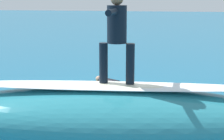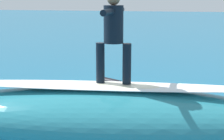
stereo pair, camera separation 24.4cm
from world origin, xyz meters
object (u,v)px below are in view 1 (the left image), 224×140
object	(u,v)px
surfer_riding	(117,31)
surfer_paddling	(112,84)
surfboard_paddling	(109,88)
surfboard_riding	(117,86)

from	to	relation	value
surfer_riding	surfer_paddling	world-z (taller)	surfer_riding
surfer_riding	surfboard_paddling	size ratio (longest dim) A/B	0.89
surfboard_riding	surfboard_paddling	world-z (taller)	surfboard_riding
surfboard_riding	surfer_paddling	distance (m)	4.62
surfboard_paddling	surfboard_riding	bearing A→B (deg)	134.95
surfer_paddling	surfboard_paddling	bearing A→B (deg)	0.00
surfboard_riding	surfer_paddling	xyz separation A→B (m)	(0.96, -4.39, -1.09)
surfboard_riding	surfboard_paddling	xyz separation A→B (m)	(1.06, -4.45, -1.25)
surfer_paddling	surfer_riding	bearing A→B (deg)	133.83
surfboard_riding	surfboard_paddling	distance (m)	4.74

